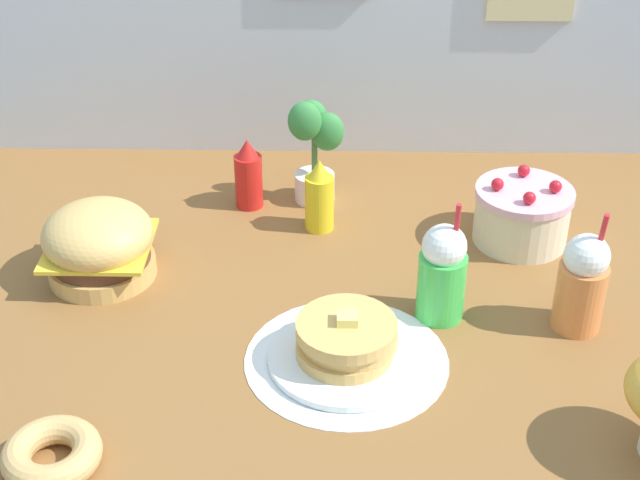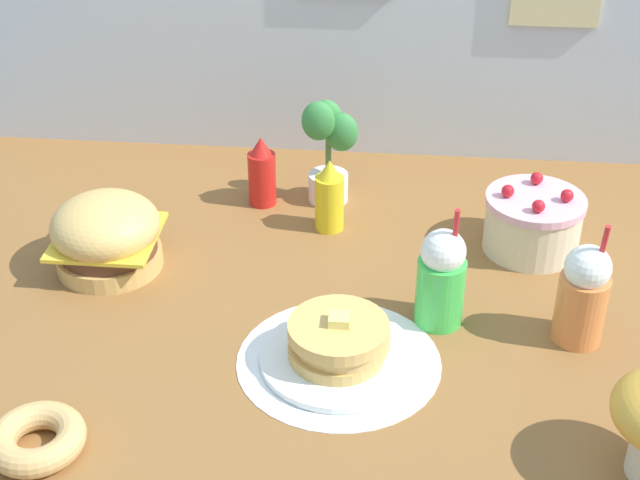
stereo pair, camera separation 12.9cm
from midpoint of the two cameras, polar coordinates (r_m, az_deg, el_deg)
ground_plane at (r=2.00m, az=1.39°, el=-5.64°), size 2.29×1.74×0.02m
doily_mat at (r=1.90m, az=3.14°, el=-7.57°), size 0.42×0.42×0.00m
burger at (r=2.18m, az=-11.50°, el=0.30°), size 0.25×0.25×0.18m
pancake_stack at (r=1.87m, az=3.17°, el=-6.57°), size 0.33×0.33×0.11m
layer_cake at (r=2.29m, az=14.69°, el=1.01°), size 0.24×0.24×0.17m
ketchup_bottle at (r=2.40m, az=-2.10°, el=4.15°), size 0.07×0.07×0.19m
mustard_bottle at (r=2.29m, az=2.15°, el=2.65°), size 0.07×0.07×0.19m
cream_soda_cup at (r=1.97m, az=9.42°, el=-2.38°), size 0.11×0.11×0.29m
orange_float_cup at (r=1.99m, az=17.86°, el=-3.29°), size 0.11×0.11×0.29m
donut_pink_glaze at (r=1.75m, az=-15.19°, el=-11.87°), size 0.18×0.18×0.05m
potted_plant at (r=2.39m, az=2.09°, el=5.79°), size 0.14×0.11×0.29m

